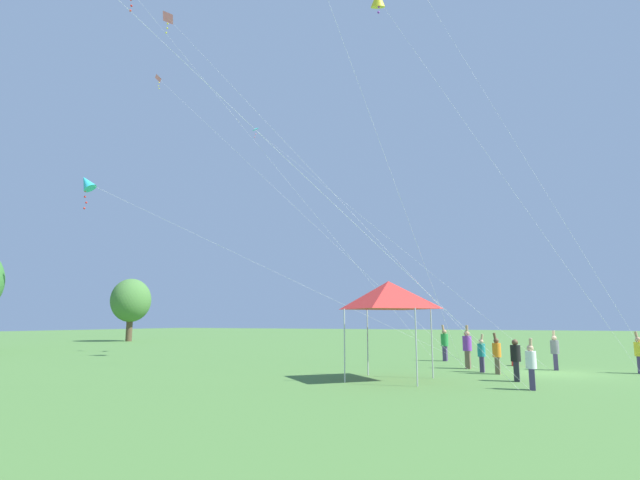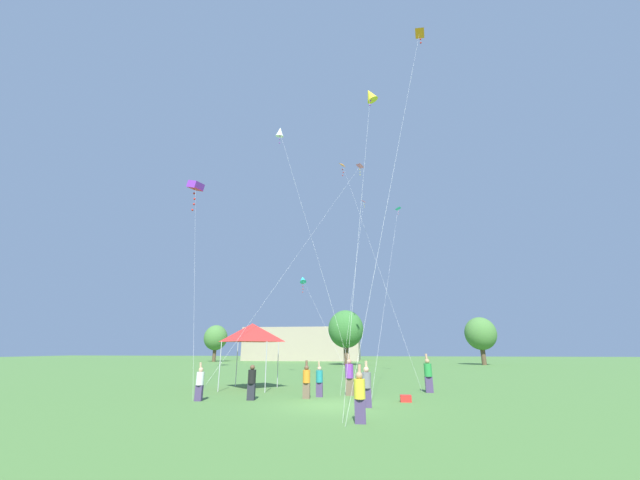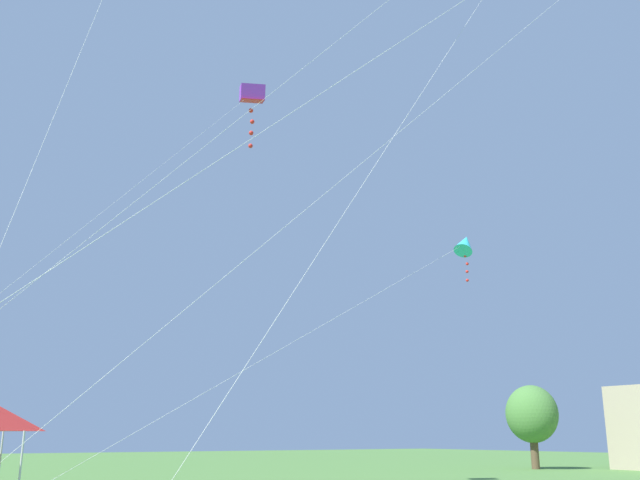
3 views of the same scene
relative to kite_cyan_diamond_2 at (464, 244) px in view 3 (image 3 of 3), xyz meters
The scene contains 3 objects.
tree_near_right 37.06m from the kite_cyan_diamond_2, 127.93° to the left, with size 4.52×4.07×6.82m.
kite_cyan_diamond_2 is the anchor object (origin of this frame).
kite_purple_box_6 17.08m from the kite_cyan_diamond_2, 165.92° to the right, with size 12.74×20.26×21.75m.
Camera 3 is at (14.10, 3.57, 2.65)m, focal length 40.00 mm.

